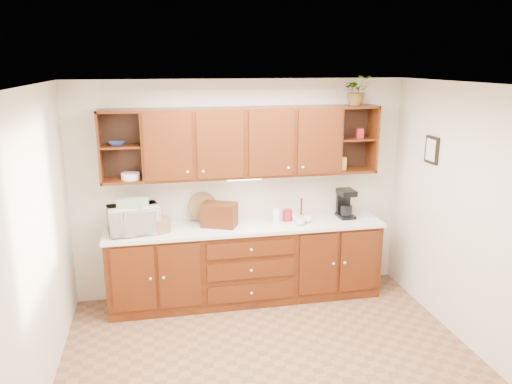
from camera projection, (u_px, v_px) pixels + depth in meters
name	position (u px, v px, depth m)	size (l,w,h in m)	color
floor	(274.00, 367.00, 4.70)	(4.00, 4.00, 0.00)	brown
ceiling	(277.00, 86.00, 4.04)	(4.00, 4.00, 0.00)	white
back_wall	(241.00, 189.00, 6.03)	(4.00, 4.00, 0.00)	beige
left_wall	(33.00, 254.00, 3.99)	(3.50, 3.50, 0.00)	beige
right_wall	(479.00, 223.00, 4.76)	(3.50, 3.50, 0.00)	beige
base_cabinets	(246.00, 263.00, 5.96)	(3.20, 0.60, 0.90)	#371306
countertop	(246.00, 226.00, 5.83)	(3.24, 0.64, 0.04)	silver
upper_cabinets	(244.00, 142.00, 5.73)	(3.20, 0.33, 0.80)	#371306
undercabinet_light	(244.00, 179.00, 5.78)	(0.40, 0.05, 0.03)	white
framed_picture	(432.00, 150.00, 5.47)	(0.03, 0.24, 0.30)	black
wicker_basket	(159.00, 225.00, 5.58)	(0.25, 0.25, 0.15)	brown
microwave	(134.00, 220.00, 5.53)	(0.55, 0.37, 0.30)	beige
towel_stack	(133.00, 203.00, 5.48)	(0.29, 0.21, 0.09)	#C8C45E
wine_bottle	(148.00, 215.00, 5.71)	(0.07, 0.07, 0.29)	black
woven_tray	(203.00, 220.00, 5.97)	(0.36, 0.36, 0.02)	brown
bread_box	(219.00, 215.00, 5.75)	(0.39, 0.24, 0.27)	#371306
mug_tree	(301.00, 219.00, 5.89)	(0.26, 0.26, 0.30)	#371306
canister_red	(287.00, 215.00, 5.97)	(0.12, 0.12, 0.13)	#A51824
canister_white	(276.00, 216.00, 5.86)	(0.09, 0.09, 0.18)	white
canister_yellow	(301.00, 218.00, 5.90)	(0.08, 0.08, 0.10)	gold
coffee_maker	(345.00, 204.00, 6.09)	(0.19, 0.25, 0.35)	black
bowl_stack	(117.00, 144.00, 5.44)	(0.17, 0.17, 0.04)	navy
plate_stack	(130.00, 176.00, 5.54)	(0.20, 0.20, 0.07)	white
pantry_box_yellow	(342.00, 163.00, 6.02)	(0.09, 0.07, 0.15)	gold
pantry_box_red	(360.00, 133.00, 5.97)	(0.08, 0.07, 0.12)	#A51824
potted_plant	(357.00, 90.00, 5.80)	(0.31, 0.27, 0.35)	#999999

